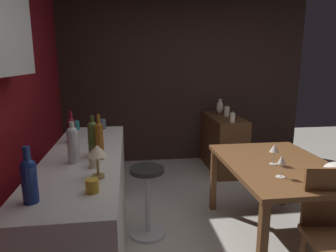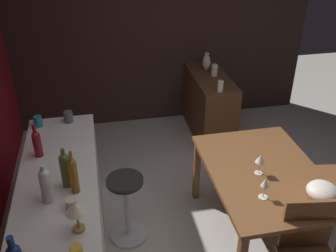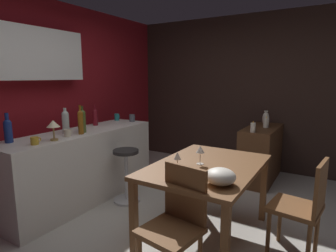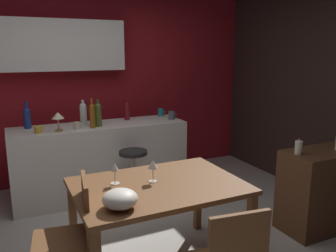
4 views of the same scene
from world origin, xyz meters
name	(u,v)px [view 3 (image 3 of 4)]	position (x,y,z in m)	size (l,w,h in m)	color
ground_plane	(173,230)	(0.00, 0.00, 0.00)	(9.00, 9.00, 0.00)	#B7B2A8
wall_kitchen_back	(34,89)	(-0.06, 2.08, 1.41)	(5.20, 0.33, 2.60)	maroon
wall_side_right	(230,92)	(2.55, 0.30, 1.30)	(0.10, 4.40, 2.60)	#33231E
dining_table	(207,173)	(0.09, -0.33, 0.66)	(1.33, 0.93, 0.74)	brown
kitchen_counter	(82,166)	(0.06, 1.37, 0.45)	(2.10, 0.60, 0.90)	silver
sideboard_cabinet	(261,153)	(1.99, -0.42, 0.41)	(1.10, 0.44, 0.82)	#56351E
chair_near_window	(176,222)	(-0.62, -0.39, 0.50)	(0.46, 0.46, 0.91)	brown
chair_by_doorway	(304,205)	(0.18, -1.18, 0.50)	(0.45, 0.45, 0.90)	brown
bar_stool	(126,174)	(0.30, 0.85, 0.36)	(0.34, 0.34, 0.68)	#262323
wine_glass_left	(200,150)	(0.08, -0.26, 0.88)	(0.08, 0.08, 0.18)	silver
wine_glass_right	(177,157)	(-0.22, -0.17, 0.87)	(0.07, 0.07, 0.18)	silver
fruit_bowl	(220,176)	(-0.31, -0.61, 0.80)	(0.24, 0.24, 0.13)	beige
wine_bottle_clear	(66,121)	(-0.12, 1.41, 1.05)	(0.08, 0.08, 0.31)	silver
wine_bottle_cobalt	(8,129)	(-0.74, 1.53, 1.04)	(0.08, 0.08, 0.31)	navy
wine_bottle_ruby	(95,116)	(0.47, 1.52, 1.03)	(0.07, 0.07, 0.29)	maroon
wine_bottle_amber	(80,121)	(-0.06, 1.23, 1.06)	(0.06, 0.06, 0.35)	#8C5114
wine_bottle_olive	(83,120)	(0.03, 1.28, 1.05)	(0.08, 0.08, 0.32)	#475623
cup_mustard	(35,141)	(-0.66, 1.22, 0.94)	(0.11, 0.08, 0.08)	gold
cup_teal	(117,117)	(0.97, 1.57, 0.95)	(0.11, 0.08, 0.10)	teal
cup_cream	(68,133)	(-0.23, 1.25, 0.94)	(0.11, 0.08, 0.08)	beige
cup_slate	(132,118)	(1.00, 1.29, 0.95)	(0.12, 0.08, 0.11)	#515660
counter_lamp	(53,125)	(-0.44, 1.21, 1.07)	(0.14, 0.14, 0.22)	#A58447
pillar_candle_tall	(253,128)	(1.52, -0.39, 0.89)	(0.07, 0.07, 0.16)	white
pillar_candle_short	(266,123)	(1.98, -0.47, 0.89)	(0.08, 0.08, 0.17)	white
vase_ceramic_ivory	(266,118)	(2.18, -0.42, 0.93)	(0.10, 0.10, 0.23)	beige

